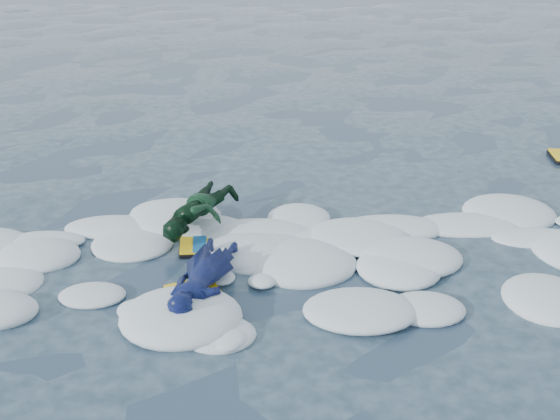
{
  "coord_description": "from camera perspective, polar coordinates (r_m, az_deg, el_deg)",
  "views": [
    {
      "loc": [
        -0.17,
        -5.82,
        3.56
      ],
      "look_at": [
        -0.09,
        1.6,
        0.26
      ],
      "focal_mm": 45.0,
      "sensor_mm": 36.0,
      "label": 1
    }
  ],
  "objects": [
    {
      "name": "foam_band",
      "position": [
        7.73,
        0.71,
        -3.49
      ],
      "size": [
        12.0,
        3.1,
        0.3
      ],
      "primitive_type": null,
      "color": "silver",
      "rests_on": "ground"
    },
    {
      "name": "ground",
      "position": [
        6.83,
        0.9,
        -7.48
      ],
      "size": [
        120.0,
        120.0,
        0.0
      ],
      "primitive_type": "plane",
      "color": "#1D2D45",
      "rests_on": "ground"
    },
    {
      "name": "prone_woman_unit",
      "position": [
        6.86,
        -6.31,
        -5.7
      ],
      "size": [
        0.85,
        1.52,
        0.36
      ],
      "rotation": [
        0.0,
        0.0,
        1.98
      ],
      "color": "black",
      "rests_on": "ground"
    },
    {
      "name": "prone_child_unit",
      "position": [
        8.08,
        -6.47,
        -0.43
      ],
      "size": [
        1.08,
        1.37,
        0.48
      ],
      "rotation": [
        0.0,
        0.0,
        1.65
      ],
      "color": "black",
      "rests_on": "ground"
    }
  ]
}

